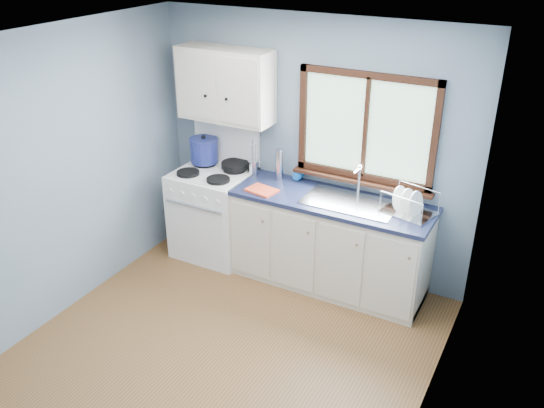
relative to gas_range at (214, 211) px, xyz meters
The scene contains 18 objects.
floor 1.82m from the gas_range, 57.18° to the right, with size 3.20×3.60×0.02m, color brown.
ceiling 2.67m from the gas_range, 57.18° to the right, with size 3.20×3.60×0.02m, color white.
wall_back 1.26m from the gas_range, 19.54° to the left, with size 3.20×0.02×2.50m, color slate.
wall_left 1.78m from the gas_range, 114.14° to the right, with size 0.02×3.60×2.50m, color slate.
wall_right 3.05m from the gas_range, 29.91° to the right, with size 0.02×3.60×2.50m, color slate.
gas_range is the anchor object (origin of this frame).
base_cabinets 1.31m from the gas_range, ahead, with size 1.85×0.60×0.88m.
countertop 1.37m from the gas_range, ahead, with size 1.89×0.64×0.04m, color black.
sink 1.53m from the gas_range, ahead, with size 0.84×0.46×0.44m.
window 1.81m from the gas_range, 11.37° to the left, with size 1.36×0.10×1.03m.
upper_cabinets 1.32m from the gas_range, 56.70° to the left, with size 0.95×0.35×0.70m.
skillet 0.55m from the gas_range, 40.79° to the left, with size 0.43×0.31×0.06m.
stockpot 0.64m from the gas_range, 142.06° to the left, with size 0.32×0.32×0.29m.
utensil_crock 0.65m from the gas_range, 25.79° to the left, with size 0.14×0.14×0.36m.
thermos 0.91m from the gas_range, 15.08° to the left, with size 0.07×0.07×0.32m, color silver.
soap_bottle 1.03m from the gas_range, 14.44° to the left, with size 0.10×0.10×0.25m, color #0F56AF.
dish_towel 0.80m from the gas_range, 12.22° to the right, with size 0.28×0.20×0.02m, color #E94A2A.
dish_rack 2.06m from the gas_range, ahead, with size 0.49×0.41×0.22m.
Camera 1 is at (2.13, -2.96, 3.20)m, focal length 38.00 mm.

